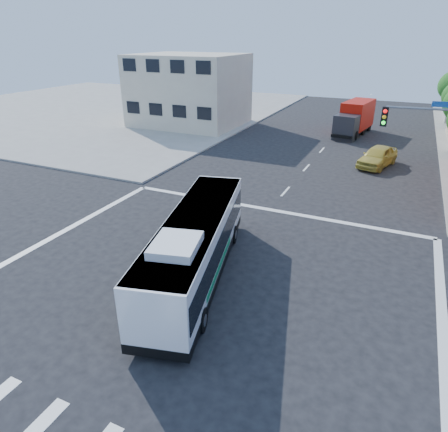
% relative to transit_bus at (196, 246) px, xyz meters
% --- Properties ---
extents(ground, '(120.00, 120.00, 0.00)m').
position_rel_transit_bus_xyz_m(ground, '(0.57, -0.91, -1.59)').
color(ground, black).
rests_on(ground, ground).
extents(sidewalk_nw, '(50.00, 50.00, 0.15)m').
position_rel_transit_bus_xyz_m(sidewalk_nw, '(-34.43, 34.09, -1.51)').
color(sidewalk_nw, gray).
rests_on(sidewalk_nw, ground).
extents(building_west, '(12.06, 10.06, 8.00)m').
position_rel_transit_bus_xyz_m(building_west, '(-16.45, 29.07, 2.42)').
color(building_west, beige).
rests_on(building_west, ground).
extents(transit_bus, '(4.89, 11.21, 3.25)m').
position_rel_transit_bus_xyz_m(transit_bus, '(0.00, 0.00, 0.00)').
color(transit_bus, black).
rests_on(transit_bus, ground).
extents(box_truck, '(3.37, 7.95, 3.47)m').
position_rel_transit_bus_xyz_m(box_truck, '(2.23, 32.02, 0.09)').
color(box_truck, '#26262A').
rests_on(box_truck, ground).
extents(parked_car, '(3.25, 5.28, 1.68)m').
position_rel_transit_bus_xyz_m(parked_car, '(5.76, 20.94, -0.75)').
color(parked_car, gold).
rests_on(parked_car, ground).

